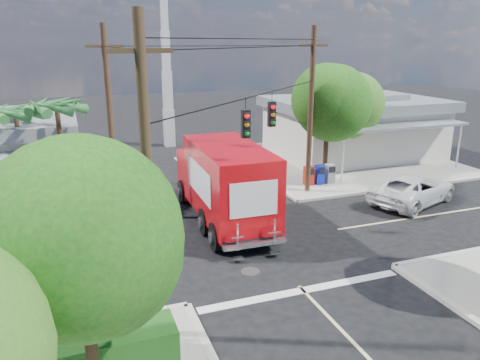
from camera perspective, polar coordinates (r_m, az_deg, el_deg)
ground at (r=20.11m, az=1.98°, el=-7.56°), size 120.00×120.00×0.00m
sidewalk_ne at (r=34.07m, az=12.15°, el=2.37°), size 14.12×14.12×0.14m
sidewalk_nw at (r=29.30m, az=-26.94°, el=-1.42°), size 14.12×14.12×0.14m
road_markings at (r=18.88m, az=3.67°, el=-9.25°), size 32.00×32.00×0.01m
building_ne at (r=35.37m, az=13.68°, el=6.52°), size 11.80×10.20×4.50m
radio_tower at (r=37.82m, az=-8.91°, el=12.49°), size 0.80×0.80×17.00m
tree_sw_front at (r=10.22m, az=-18.89°, el=-6.77°), size 3.88×3.78×6.03m
tree_ne_front at (r=27.86m, az=10.76°, el=9.18°), size 4.21×4.14×6.66m
tree_ne_back at (r=31.15m, az=12.80°, el=8.74°), size 3.77×3.66×5.82m
palm_nw_front at (r=24.70m, az=-21.43°, el=8.06°), size 3.01×3.08×5.59m
palm_nw_back at (r=26.35m, az=-25.68°, el=7.22°), size 3.01×3.08×5.19m
utility_poles at (r=19.67m, az=-3.96°, el=6.15°), size 12.00×10.68×9.00m
picket_fence at (r=13.69m, az=-21.24°, el=-18.14°), size 5.94×0.06×1.00m
vending_boxes at (r=27.84m, az=9.63°, el=0.66°), size 1.90×0.50×1.10m
delivery_truck at (r=21.69m, az=-1.99°, el=-0.28°), size 3.02×8.88×3.81m
parked_car at (r=26.15m, az=20.36°, el=-1.06°), size 6.04×4.33×1.53m
pedestrian at (r=12.99m, az=-17.81°, el=-18.23°), size 0.70×0.73×1.68m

